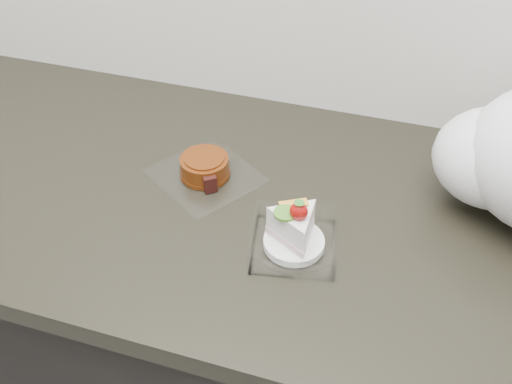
% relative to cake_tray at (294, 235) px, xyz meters
% --- Properties ---
extents(counter, '(2.04, 0.64, 0.90)m').
position_rel_cake_tray_xyz_m(counter, '(-0.10, 0.09, -0.48)').
color(counter, black).
rests_on(counter, ground).
extents(cake_tray, '(0.15, 0.15, 0.10)m').
position_rel_cake_tray_xyz_m(cake_tray, '(0.00, 0.00, 0.00)').
color(cake_tray, white).
rests_on(cake_tray, counter).
extents(mooncake_wrap, '(0.23, 0.23, 0.04)m').
position_rel_cake_tray_xyz_m(mooncake_wrap, '(-0.19, 0.12, -0.01)').
color(mooncake_wrap, white).
rests_on(mooncake_wrap, counter).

